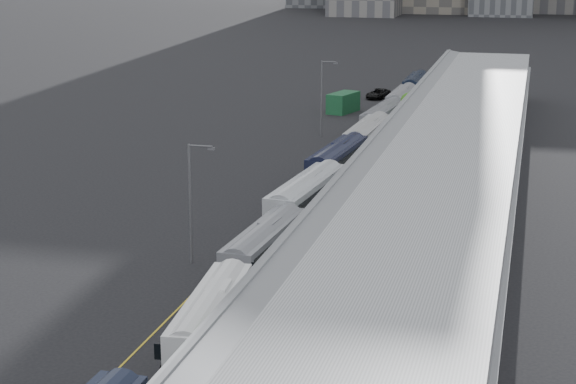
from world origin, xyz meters
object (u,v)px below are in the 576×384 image
(bus_9, at_px, (415,88))
(street_lamp_near, at_px, (193,195))
(suv, at_px, (378,94))
(bus_5, at_px, (337,166))
(bus_7, at_px, (382,122))
(bus_4, at_px, (306,203))
(bus_3, at_px, (264,252))
(bus_2, at_px, (211,325))
(shipping_container, at_px, (343,103))
(bus_8, at_px, (402,104))
(street_lamp_far, at_px, (323,93))
(bus_6, at_px, (368,141))

(bus_9, bearing_deg, street_lamp_near, -93.78)
(bus_9, relative_size, suv, 2.31)
(bus_5, relative_size, street_lamp_near, 1.48)
(bus_7, bearing_deg, bus_9, 94.51)
(bus_4, bearing_deg, bus_5, 96.47)
(bus_3, bearing_deg, bus_5, 94.17)
(bus_2, relative_size, suv, 2.33)
(bus_4, bearing_deg, shipping_container, 103.21)
(bus_8, relative_size, street_lamp_near, 1.39)
(bus_4, bearing_deg, street_lamp_far, 105.55)
(street_lamp_near, bearing_deg, bus_4, 65.68)
(bus_8, bearing_deg, bus_3, -88.89)
(bus_9, bearing_deg, street_lamp_far, -101.91)
(bus_4, distance_m, bus_7, 40.01)
(bus_9, height_order, street_lamp_near, street_lamp_near)
(shipping_container, bearing_deg, bus_5, -63.48)
(bus_7, xyz_separation_m, shipping_container, (-7.77, 14.41, -0.16))
(street_lamp_near, bearing_deg, bus_8, 84.76)
(bus_4, height_order, bus_5, bus_4)
(shipping_container, bearing_deg, bus_3, -67.43)
(shipping_container, bearing_deg, suv, 94.57)
(bus_5, bearing_deg, street_lamp_near, -96.11)
(street_lamp_near, bearing_deg, street_lamp_far, 91.32)
(bus_6, xyz_separation_m, bus_7, (-0.32, 12.23, -0.09))
(shipping_container, bearing_deg, street_lamp_far, -70.89)
(bus_3, relative_size, street_lamp_near, 1.37)
(bus_7, xyz_separation_m, bus_8, (0.44, 14.44, -0.00))
(shipping_container, bearing_deg, bus_7, -45.60)
(bus_3, height_order, bus_7, bus_7)
(bus_3, xyz_separation_m, street_lamp_far, (-6.77, 50.00, 3.83))
(bus_8, height_order, street_lamp_far, street_lamp_far)
(bus_2, distance_m, bus_6, 54.76)
(bus_8, xyz_separation_m, street_lamp_near, (-6.14, -66.87, 3.66))
(bus_5, relative_size, bus_7, 1.05)
(bus_9, xyz_separation_m, street_lamp_far, (-7.22, -32.95, 3.82))
(bus_3, relative_size, bus_8, 0.99)
(bus_5, bearing_deg, bus_3, -84.32)
(bus_3, relative_size, shipping_container, 2.23)
(bus_4, distance_m, bus_8, 54.45)
(bus_2, bearing_deg, street_lamp_far, 91.35)
(suv, bearing_deg, bus_3, -73.60)
(bus_6, distance_m, bus_9, 42.02)
(bus_7, height_order, street_lamp_far, street_lamp_far)
(bus_6, xyz_separation_m, shipping_container, (-8.10, 26.64, -0.25))
(bus_3, xyz_separation_m, street_lamp_near, (-5.64, 0.73, 3.69))
(bus_2, bearing_deg, street_lamp_near, 108.22)
(bus_5, xyz_separation_m, bus_7, (0.41, 25.40, -0.08))
(bus_8, bearing_deg, bus_5, -89.70)
(bus_7, bearing_deg, bus_5, -85.67)
(bus_6, height_order, bus_7, bus_6)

